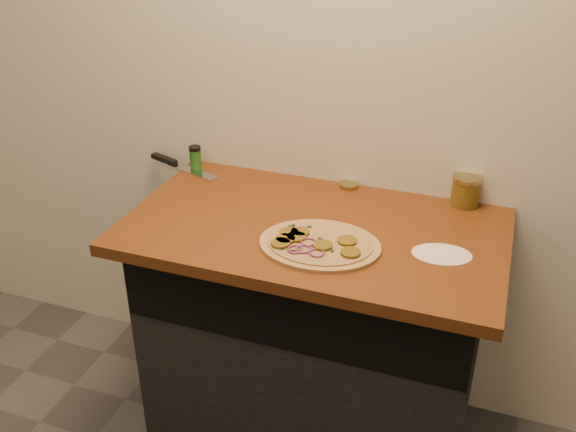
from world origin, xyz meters
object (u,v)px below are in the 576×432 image
at_px(chefs_knife, 177,165).
at_px(salsa_jar, 466,190).
at_px(pizza, 318,244).
at_px(spice_shaker, 195,158).

distance_m(chefs_knife, salsa_jar, 1.06).
bearing_deg(pizza, spice_shaker, 147.45).
height_order(chefs_knife, spice_shaker, spice_shaker).
distance_m(salsa_jar, spice_shaker, 0.98).
xyz_separation_m(chefs_knife, salsa_jar, (1.06, 0.04, 0.05)).
distance_m(pizza, spice_shaker, 0.72).
relative_size(chefs_knife, salsa_jar, 3.12).
xyz_separation_m(chefs_knife, spice_shaker, (0.08, 0.00, 0.04)).
bearing_deg(salsa_jar, pizza, -131.75).
xyz_separation_m(pizza, salsa_jar, (0.38, 0.43, 0.04)).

